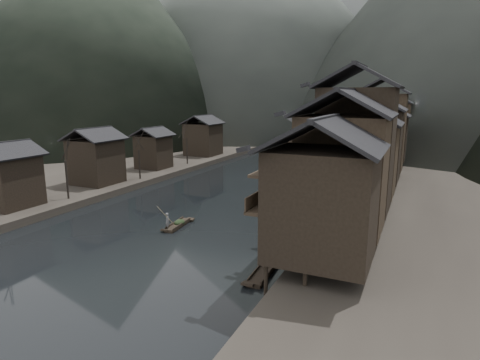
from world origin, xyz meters
The scene contains 12 objects.
water centered at (0.00, 0.00, 0.00)m, with size 300.00×300.00×0.00m, color black.
left_bank centered at (-35.00, 40.00, 0.60)m, with size 40.00×200.00×1.20m, color #2D2823.
stilt_houses centered at (17.28, 19.22, 9.06)m, with size 9.00×67.60×16.95m.
left_houses centered at (-20.50, 20.12, 5.66)m, with size 8.10×53.20×8.73m.
bare_trees centered at (-17.00, 10.65, 6.26)m, with size 3.52×42.91×7.04m.
moored_sampans centered at (12.39, 15.43, 0.20)m, with size 3.25×50.21×0.47m.
midriver_boats centered at (2.54, 52.09, 0.20)m, with size 11.38×35.95×0.44m.
stone_bridge centered at (0.00, 72.00, 5.11)m, with size 40.00×6.00×9.00m.
hero_sampan centered at (0.10, 0.19, 0.20)m, with size 1.47×4.89×0.43m.
cargo_heap centered at (0.12, 0.41, 0.75)m, with size 1.06×1.39×0.64m, color black.
boatman centered at (-0.08, -1.49, 1.32)m, with size 0.65×0.42×1.77m, color slate.
bamboo_pole centered at (0.12, -1.49, 3.78)m, with size 0.06×0.06×3.98m, color #8C7A51.
Camera 1 is at (23.20, -34.53, 13.88)m, focal length 30.00 mm.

